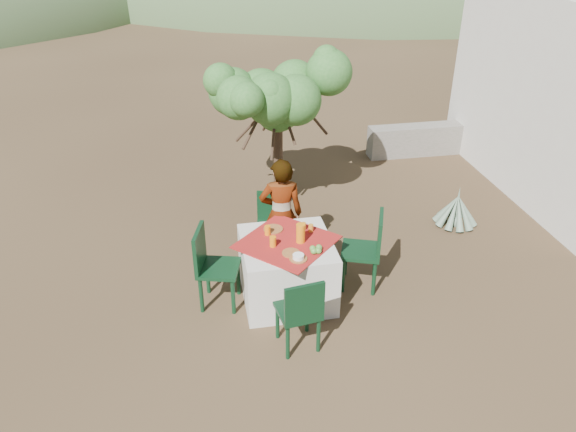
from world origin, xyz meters
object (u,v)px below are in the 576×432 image
object	(u,v)px
chair_far	(271,221)
chair_near	(300,311)
table	(287,269)
person	(281,214)
chair_left	(211,264)
agave	(456,211)
juice_pitcher	(301,233)
chair_right	(368,247)
shrub_tree	(282,102)

from	to	relation	value
chair_far	chair_near	distance (m)	1.90
table	person	xyz separation A→B (m)	(0.05, 0.67, 0.36)
chair_far	chair_left	distance (m)	1.26
agave	juice_pitcher	world-z (taller)	juice_pitcher
agave	juice_pitcher	bearing A→B (deg)	-153.65
chair_right	chair_left	bearing A→B (deg)	-69.56
agave	juice_pitcher	size ratio (longest dim) A/B	2.96
table	chair_near	size ratio (longest dim) A/B	1.45
agave	chair_far	bearing A→B (deg)	-174.85
person	agave	world-z (taller)	person
chair_near	agave	world-z (taller)	chair_near
juice_pitcher	chair_near	bearing A→B (deg)	-101.45
chair_far	chair_right	bearing A→B (deg)	-27.60
agave	chair_right	bearing A→B (deg)	-145.36
juice_pitcher	chair_far	bearing A→B (deg)	99.71
chair_far	chair_right	size ratio (longest dim) A/B	0.87
chair_far	juice_pitcher	distance (m)	1.11
table	chair_right	world-z (taller)	chair_right
agave	table	bearing A→B (deg)	-155.51
chair_right	agave	size ratio (longest dim) A/B	1.48
juice_pitcher	agave	bearing A→B (deg)	26.35
shrub_tree	juice_pitcher	xyz separation A→B (m)	(-0.18, -2.26, -0.78)
agave	juice_pitcher	distance (m)	2.92
chair_far	shrub_tree	size ratio (longest dim) A/B	0.40
chair_far	agave	size ratio (longest dim) A/B	1.28
person	chair_left	bearing A→B (deg)	40.07
chair_far	table	bearing A→B (deg)	-73.11
shrub_tree	chair_left	bearing A→B (deg)	-118.64
chair_left	agave	distance (m)	3.77
table	chair_far	size ratio (longest dim) A/B	1.54
chair_far	agave	world-z (taller)	chair_far
chair_far	chair_near	xyz separation A→B (m)	(-0.00, -1.90, 0.03)
chair_far	shrub_tree	bearing A→B (deg)	89.40
table	chair_near	xyz separation A→B (m)	(-0.03, -0.91, 0.12)
table	person	size ratio (longest dim) A/B	0.88
chair_near	agave	xyz separation A→B (m)	(2.73, 2.14, -0.27)
chair_left	juice_pitcher	distance (m)	1.07
person	juice_pitcher	bearing A→B (deg)	103.26
chair_left	person	distance (m)	1.13
chair_near	juice_pitcher	xyz separation A→B (m)	(0.18, 0.88, 0.38)
chair_right	shrub_tree	distance (m)	2.54
shrub_tree	table	bearing A→B (deg)	-98.52
chair_near	person	distance (m)	1.61
table	chair_far	distance (m)	0.99
shrub_tree	juice_pitcher	bearing A→B (deg)	-94.65
chair_far	chair_near	size ratio (longest dim) A/B	0.95
juice_pitcher	chair_right	bearing A→B (deg)	5.26
chair_right	agave	distance (m)	2.11
chair_right	juice_pitcher	distance (m)	0.90
chair_near	chair_left	size ratio (longest dim) A/B	0.92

